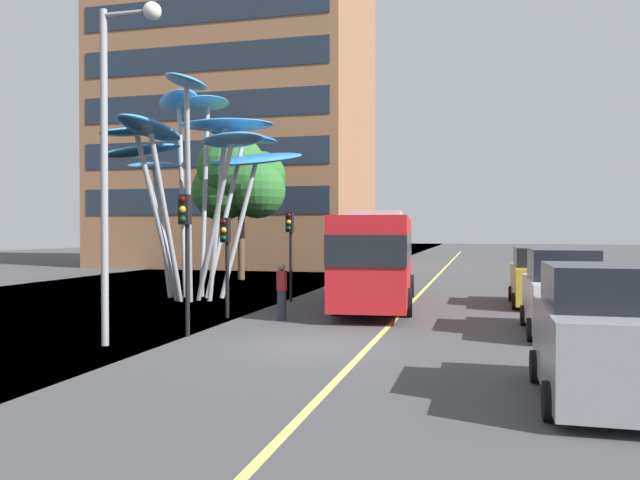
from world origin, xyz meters
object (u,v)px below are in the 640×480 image
car_parked_far (537,278)px  car_parked_mid (562,294)px  red_bus (377,254)px  car_parked_near (597,338)px  traffic_light_kerb_near (186,234)px  traffic_light_opposite (335,238)px  pedestrian (282,292)px  traffic_light_island_mid (290,237)px  street_lamp (116,132)px  leaf_sculpture (197,141)px  traffic_light_kerb_far (226,245)px

car_parked_far → car_parked_mid: bearing=-88.9°
car_parked_far → red_bus: bearing=-165.6°
red_bus → car_parked_near: 13.76m
traffic_light_kerb_near → traffic_light_opposite: bearing=89.7°
red_bus → traffic_light_opposite: (-3.75, 9.21, 0.48)m
car_parked_far → pedestrian: (-8.17, -6.05, -0.13)m
traffic_light_island_mid → street_lamp: size_ratio=0.43×
leaf_sculpture → car_parked_far: 14.48m
traffic_light_kerb_far → car_parked_near: size_ratio=0.80×
traffic_light_opposite → car_parked_far: traffic_light_opposite is taller
car_parked_far → pedestrian: size_ratio=2.55×
traffic_light_kerb_near → traffic_light_island_mid: bearing=88.3°
red_bus → traffic_light_island_mid: (-3.56, 0.42, 0.65)m
traffic_light_kerb_near → car_parked_far: (9.67, 9.76, -1.72)m
traffic_light_kerb_far → car_parked_far: traffic_light_kerb_far is taller
traffic_light_kerb_near → car_parked_mid: size_ratio=0.84×
car_parked_mid → car_parked_near: bearing=-92.2°
traffic_light_island_mid → pedestrian: traffic_light_island_mid is taller
traffic_light_kerb_near → leaf_sculpture: bearing=113.3°
traffic_light_opposite → traffic_light_kerb_far: bearing=-91.9°
leaf_sculpture → car_parked_mid: bearing=-22.3°
traffic_light_kerb_near → car_parked_near: bearing=-24.0°
street_lamp → red_bus: bearing=63.7°
traffic_light_opposite → pedestrian: (1.42, -13.76, -1.51)m
traffic_light_kerb_far → leaf_sculpture: bearing=124.0°
traffic_light_island_mid → car_parked_near: traffic_light_island_mid is taller
traffic_light_kerb_near → traffic_light_opposite: traffic_light_kerb_near is taller
red_bus → pedestrian: 5.21m
car_parked_near → car_parked_mid: bearing=87.8°
traffic_light_island_mid → traffic_light_opposite: size_ratio=1.08×
car_parked_far → street_lamp: 16.19m
traffic_light_kerb_far → traffic_light_island_mid: (0.64, 5.03, 0.22)m
traffic_light_opposite → pedestrian: size_ratio=1.85×
red_bus → leaf_sculpture: size_ratio=1.22×
traffic_light_kerb_near → car_parked_far: 13.84m
traffic_light_kerb_far → pedestrian: bearing=1.9°
traffic_light_kerb_near → street_lamp: bearing=-122.8°
red_bus → car_parked_mid: 7.98m
red_bus → car_parked_mid: size_ratio=2.42×
traffic_light_kerb_near → street_lamp: (-1.05, -1.63, 2.51)m
street_lamp → pedestrian: 7.34m
car_parked_mid → red_bus: bearing=138.8°
leaf_sculpture → traffic_light_kerb_far: (3.30, -4.91, -4.15)m
leaf_sculpture → street_lamp: 10.59m
traffic_light_kerb_far → car_parked_far: (10.04, 6.11, -1.34)m
traffic_light_kerb_far → traffic_light_opposite: traffic_light_opposite is taller
traffic_light_kerb_far → pedestrian: size_ratio=1.82×
leaf_sculpture → pedestrian: leaf_sculpture is taller
car_parked_near → traffic_light_kerb_near: bearing=156.0°
traffic_light_island_mid → pedestrian: bearing=-76.0°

